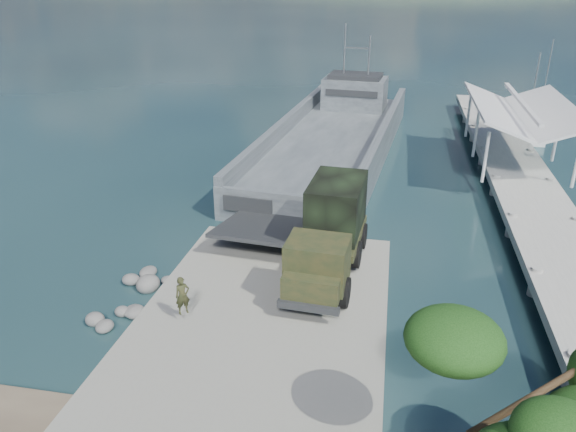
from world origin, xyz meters
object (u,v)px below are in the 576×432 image
(sailboat_near, at_px, (527,133))
(landing_craft, at_px, (333,146))
(pier, at_px, (516,159))
(soldier, at_px, (183,304))
(military_truck, at_px, (330,232))
(sailboat_far, at_px, (541,107))

(sailboat_near, bearing_deg, landing_craft, -154.77)
(pier, bearing_deg, soldier, -128.38)
(pier, xyz_separation_m, soldier, (-15.98, -20.18, -0.30))
(pier, distance_m, military_truck, 18.41)
(soldier, bearing_deg, pier, 13.28)
(landing_craft, distance_m, sailboat_near, 17.56)
(pier, xyz_separation_m, sailboat_near, (3.00, 11.22, -1.22))
(pier, xyz_separation_m, landing_craft, (-12.64, 3.25, -0.82))
(sailboat_far, bearing_deg, soldier, -115.27)
(pier, xyz_separation_m, military_truck, (-10.77, -14.90, 0.82))
(pier, bearing_deg, sailboat_near, 75.01)
(pier, height_order, soldier, pier)
(soldier, bearing_deg, landing_craft, 43.53)
(military_truck, bearing_deg, landing_craft, 99.97)
(pier, distance_m, soldier, 25.74)
(sailboat_far, bearing_deg, pier, -103.46)
(pier, relative_size, military_truck, 5.19)
(sailboat_near, relative_size, sailboat_far, 1.01)
(soldier, xyz_separation_m, sailboat_near, (18.99, 31.39, -0.92))
(military_truck, xyz_separation_m, sailboat_far, (17.02, 35.98, -2.04))
(sailboat_near, bearing_deg, pier, -106.78)
(military_truck, xyz_separation_m, soldier, (-5.21, -5.27, -1.12))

